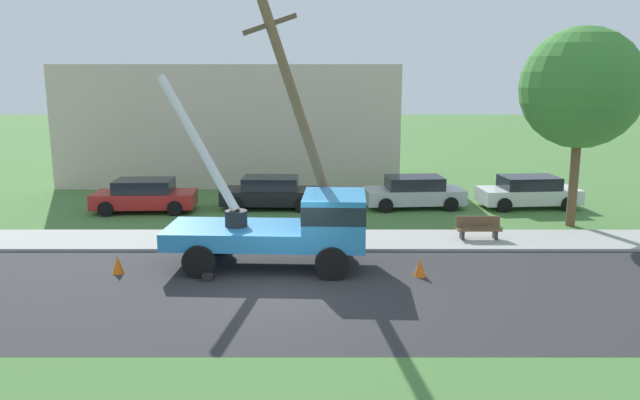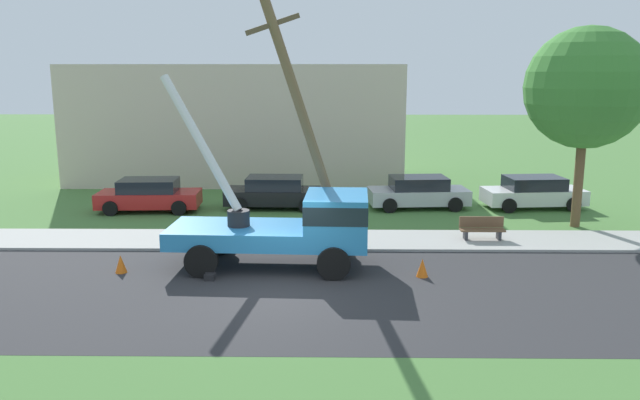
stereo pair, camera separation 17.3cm
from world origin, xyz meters
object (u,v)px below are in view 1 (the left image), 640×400
at_px(parked_sedan_red, 147,195).
at_px(parked_sedan_white, 531,192).
at_px(utility_truck, 295,223).
at_px(traffic_cone_ahead, 423,268).
at_px(park_bench, 481,229).
at_px(parked_sedan_black, 273,192).
at_px(traffic_cone_curbside, 328,249).
at_px(roadside_tree_near, 584,88).
at_px(parked_sedan_silver, 417,192).
at_px(traffic_cone_behind, 121,264).
at_px(leaning_utility_pole, 305,123).

relative_size(parked_sedan_red, parked_sedan_white, 0.99).
bearing_deg(parked_sedan_red, utility_truck, -49.11).
bearing_deg(traffic_cone_ahead, parked_sedan_white, 56.64).
bearing_deg(parked_sedan_white, park_bench, -122.65).
bearing_deg(parked_sedan_red, parked_sedan_black, 7.19).
relative_size(utility_truck, traffic_cone_curbside, 12.06).
bearing_deg(roadside_tree_near, park_bench, -151.55).
height_order(parked_sedan_silver, roadside_tree_near, roadside_tree_near).
bearing_deg(parked_sedan_silver, parked_sedan_black, -179.13).
xyz_separation_m(parked_sedan_silver, park_bench, (1.51, -5.68, -0.25)).
xyz_separation_m(parked_sedan_black, park_bench, (7.97, -5.58, -0.25)).
relative_size(traffic_cone_curbside, park_bench, 0.35).
relative_size(utility_truck, traffic_cone_ahead, 12.06).
distance_m(parked_sedan_black, roadside_tree_near, 13.51).
height_order(parked_sedan_white, park_bench, parked_sedan_white).
relative_size(traffic_cone_behind, parked_sedan_white, 0.12).
height_order(parked_sedan_red, parked_sedan_white, same).
height_order(parked_sedan_red, park_bench, parked_sedan_red).
xyz_separation_m(leaning_utility_pole, traffic_cone_ahead, (3.59, -2.44, -4.13)).
bearing_deg(parked_sedan_red, leaning_utility_pole, -42.14).
xyz_separation_m(traffic_cone_curbside, parked_sedan_white, (9.23, 7.72, 0.43)).
bearing_deg(parked_sedan_silver, park_bench, -75.14).
height_order(leaning_utility_pole, traffic_cone_ahead, leaning_utility_pole).
bearing_deg(parked_sedan_silver, parked_sedan_white, 0.70).
xyz_separation_m(traffic_cone_ahead, traffic_cone_curbside, (-2.82, 2.02, 0.00)).
height_order(traffic_cone_curbside, park_bench, park_bench).
bearing_deg(parked_sedan_white, utility_truck, -139.54).
relative_size(traffic_cone_ahead, parked_sedan_white, 0.12).
relative_size(traffic_cone_ahead, park_bench, 0.35).
height_order(leaning_utility_pole, parked_sedan_silver, leaning_utility_pole).
height_order(traffic_cone_ahead, park_bench, park_bench).
relative_size(parked_sedan_black, park_bench, 2.77).
distance_m(leaning_utility_pole, traffic_cone_behind, 7.29).
distance_m(parked_sedan_black, parked_sedan_white, 11.65).
bearing_deg(park_bench, utility_truck, -155.35).
xyz_separation_m(utility_truck, parked_sedan_black, (-1.37, 8.61, -0.70)).
height_order(traffic_cone_ahead, traffic_cone_curbside, same).
relative_size(traffic_cone_behind, parked_sedan_black, 0.13).
bearing_deg(leaning_utility_pole, utility_truck, -100.63).
distance_m(parked_sedan_red, parked_sedan_black, 5.53).
height_order(utility_truck, parked_sedan_black, utility_truck).
bearing_deg(traffic_cone_behind, parked_sedan_black, 66.94).
xyz_separation_m(traffic_cone_ahead, traffic_cone_behind, (-9.19, 0.28, 0.00)).
height_order(traffic_cone_behind, roadside_tree_near, roadside_tree_near).
xyz_separation_m(traffic_cone_curbside, park_bench, (5.56, 1.98, 0.18)).
distance_m(traffic_cone_ahead, traffic_cone_behind, 9.20).
bearing_deg(parked_sedan_white, traffic_cone_behind, -148.76).
bearing_deg(parked_sedan_red, traffic_cone_ahead, -39.67).
bearing_deg(traffic_cone_ahead, park_bench, 55.64).
bearing_deg(parked_sedan_silver, parked_sedan_red, -176.22).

